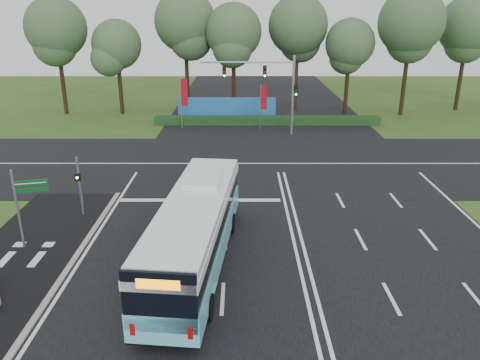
# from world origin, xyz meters

# --- Properties ---
(ground) EXTENTS (120.00, 120.00, 0.00)m
(ground) POSITION_xyz_m (0.00, 0.00, 0.00)
(ground) COLOR #30511B
(ground) RESTS_ON ground
(road_main) EXTENTS (20.00, 120.00, 0.04)m
(road_main) POSITION_xyz_m (0.00, 0.00, 0.02)
(road_main) COLOR black
(road_main) RESTS_ON ground
(road_cross) EXTENTS (120.00, 14.00, 0.05)m
(road_cross) POSITION_xyz_m (0.00, 12.00, 0.03)
(road_cross) COLOR black
(road_cross) RESTS_ON ground
(bike_path) EXTENTS (5.00, 18.00, 0.06)m
(bike_path) POSITION_xyz_m (-12.50, -3.00, 0.03)
(bike_path) COLOR black
(bike_path) RESTS_ON ground
(kerb_strip) EXTENTS (0.25, 18.00, 0.12)m
(kerb_strip) POSITION_xyz_m (-10.10, -3.00, 0.06)
(kerb_strip) COLOR gray
(kerb_strip) RESTS_ON ground
(city_bus) EXTENTS (3.63, 12.05, 3.41)m
(city_bus) POSITION_xyz_m (-4.54, -2.41, 1.72)
(city_bus) COLOR #5CC1D7
(city_bus) RESTS_ON ground
(pedestrian_signal) EXTENTS (0.27, 0.41, 3.36)m
(pedestrian_signal) POSITION_xyz_m (-11.24, 2.87, 1.83)
(pedestrian_signal) COLOR gray
(pedestrian_signal) RESTS_ON ground
(street_sign) EXTENTS (1.49, 0.43, 3.91)m
(street_sign) POSITION_xyz_m (-12.55, -0.71, 2.47)
(street_sign) COLOR gray
(street_sign) RESTS_ON ground
(banner_flag_left) EXTENTS (0.70, 0.19, 4.80)m
(banner_flag_left) POSITION_xyz_m (-7.91, 22.88, 3.12)
(banner_flag_left) COLOR gray
(banner_flag_left) RESTS_ON ground
(banner_flag_mid) EXTENTS (0.61, 0.20, 4.22)m
(banner_flag_mid) POSITION_xyz_m (-0.51, 22.61, 2.76)
(banner_flag_mid) COLOR gray
(banner_flag_mid) RESTS_ON ground
(traffic_light_gantry) EXTENTS (8.41, 0.28, 7.00)m
(traffic_light_gantry) POSITION_xyz_m (0.21, 20.50, 4.66)
(traffic_light_gantry) COLOR gray
(traffic_light_gantry) RESTS_ON ground
(hedge) EXTENTS (22.00, 1.20, 0.80)m
(hedge) POSITION_xyz_m (0.00, 24.50, 0.40)
(hedge) COLOR #123316
(hedge) RESTS_ON ground
(blue_hoarding) EXTENTS (10.00, 0.30, 2.20)m
(blue_hoarding) POSITION_xyz_m (-4.00, 27.00, 1.10)
(blue_hoarding) COLOR #1F61A8
(blue_hoarding) RESTS_ON ground
(eucalyptus_row) EXTENTS (53.42, 10.07, 12.78)m
(eucalyptus_row) POSITION_xyz_m (2.71, 30.82, 8.71)
(eucalyptus_row) COLOR black
(eucalyptus_row) RESTS_ON ground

